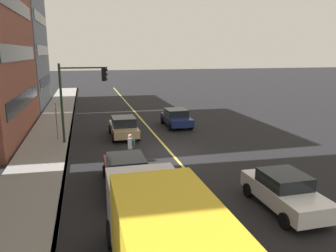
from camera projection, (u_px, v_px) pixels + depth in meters
ground at (170, 152)px, 20.66m from camera, size 200.00×200.00×0.00m
sidewalk_slab at (40, 161)px, 18.76m from camera, size 80.00×3.17×0.15m
curb_edge at (67, 159)px, 19.12m from camera, size 80.00×0.16×0.15m
lane_stripe_center at (170, 152)px, 20.66m from camera, size 80.00×0.16×0.01m
car_tan at (124, 127)px, 24.37m from camera, size 4.38×1.98×1.53m
car_navy at (176, 118)px, 27.83m from camera, size 4.09×2.03×1.47m
car_maroon at (126, 172)px, 15.18m from camera, size 4.74×2.00×1.49m
car_white at (284, 191)px, 13.10m from camera, size 4.19×1.91×1.49m
truck_yellow at (164, 245)px, 7.97m from camera, size 7.10×2.47×2.93m
pedestrian_with_backpack at (131, 146)px, 18.64m from camera, size 0.45×0.45×1.67m
traffic_light_mast at (79, 90)px, 21.93m from camera, size 0.28×3.21×5.49m
street_sign_post at (56, 119)px, 22.98m from camera, size 0.60×0.08×2.74m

